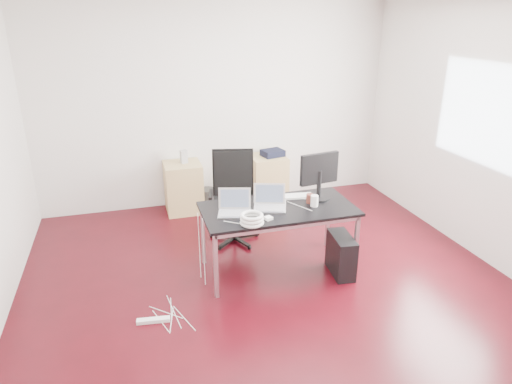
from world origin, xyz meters
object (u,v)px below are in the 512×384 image
object	(u,v)px
desk	(278,212)
office_chair	(233,192)
filing_cabinet_left	(183,187)
filing_cabinet_right	(268,179)
pc_tower	(341,255)

from	to	relation	value
desk	office_chair	bearing A→B (deg)	107.54
filing_cabinet_left	filing_cabinet_right	size ratio (longest dim) A/B	1.00
desk	pc_tower	world-z (taller)	desk
desk	office_chair	xyz separation A→B (m)	(-0.27, 0.87, -0.07)
office_chair	filing_cabinet_right	size ratio (longest dim) A/B	1.54
desk	filing_cabinet_right	distance (m)	1.97
filing_cabinet_left	pc_tower	distance (m)	2.56
office_chair	pc_tower	size ratio (longest dim) A/B	2.40
desk	filing_cabinet_right	world-z (taller)	desk
desk	office_chair	distance (m)	0.91
filing_cabinet_right	pc_tower	size ratio (longest dim) A/B	1.56
desk	filing_cabinet_left	world-z (taller)	desk
desk	pc_tower	distance (m)	0.82
filing_cabinet_right	pc_tower	bearing A→B (deg)	-86.35
filing_cabinet_left	pc_tower	world-z (taller)	filing_cabinet_left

